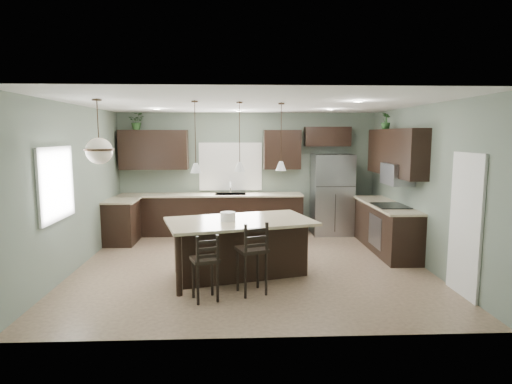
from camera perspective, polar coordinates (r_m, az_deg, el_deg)
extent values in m
plane|color=#9E8466|center=(7.68, -0.63, -9.69)|extent=(6.00, 6.00, 0.00)
cube|color=white|center=(6.73, 26.14, -3.99)|extent=(0.04, 0.82, 2.04)
cube|color=white|center=(10.09, -3.41, 3.41)|extent=(1.35, 0.02, 1.00)
cube|color=white|center=(7.12, -25.19, 0.99)|extent=(0.02, 1.10, 1.00)
cube|color=black|center=(9.54, -17.45, -3.84)|extent=(0.60, 0.90, 0.90)
cube|color=beige|center=(9.45, -17.45, -1.04)|extent=(0.66, 0.96, 0.04)
cube|color=black|center=(9.97, -5.98, -3.04)|extent=(4.20, 0.60, 0.90)
cube|color=beige|center=(9.87, -6.03, -0.38)|extent=(4.20, 0.66, 0.04)
cube|color=gray|center=(9.85, -3.41, -0.28)|extent=(0.70, 0.45, 0.01)
cylinder|color=silver|center=(9.80, -3.42, 0.53)|extent=(0.02, 0.02, 0.28)
cube|color=black|center=(10.10, -13.47, 5.50)|extent=(1.55, 0.34, 0.90)
cube|color=black|center=(9.97, 3.50, 5.67)|extent=(0.85, 0.34, 0.90)
cube|color=black|center=(10.12, 9.48, 7.30)|extent=(1.05, 0.34, 0.45)
cube|color=black|center=(8.90, 16.89, -4.61)|extent=(0.60, 2.35, 0.90)
cube|color=beige|center=(8.81, 16.88, -1.63)|extent=(0.66, 2.35, 0.04)
cube|color=black|center=(8.55, 17.49, -1.75)|extent=(0.58, 0.75, 0.02)
cube|color=gray|center=(8.55, 15.56, -5.06)|extent=(0.01, 0.72, 0.60)
cube|color=black|center=(8.76, 18.07, 5.05)|extent=(0.34, 2.35, 0.90)
cube|color=gray|center=(8.51, 18.29, 2.28)|extent=(0.40, 0.75, 0.40)
cube|color=#9A9AA2|center=(10.02, 10.08, -0.31)|extent=(0.90, 0.74, 1.85)
cube|color=black|center=(7.00, -2.13, -7.47)|extent=(2.55, 1.87, 0.92)
cylinder|color=white|center=(6.83, -3.77, -3.27)|extent=(0.24, 0.24, 0.14)
cube|color=black|center=(6.01, -6.82, -9.90)|extent=(0.45, 0.45, 0.96)
cube|color=black|center=(6.21, -0.58, -8.72)|extent=(0.51, 0.51, 1.07)
imported|color=#25481F|center=(10.14, -15.60, 9.05)|extent=(0.35, 0.30, 0.38)
imported|color=#295525|center=(9.24, 16.92, 9.03)|extent=(0.25, 0.25, 0.33)
plane|color=slate|center=(10.12, -1.14, 2.59)|extent=(6.00, 0.00, 6.00)
plane|color=slate|center=(4.67, 0.44, -3.26)|extent=(6.00, 0.00, 6.00)
plane|color=slate|center=(7.88, -23.00, 0.57)|extent=(0.00, 5.50, 5.50)
plane|color=slate|center=(8.06, 21.21, 0.80)|extent=(0.00, 5.50, 5.50)
plane|color=white|center=(7.35, -0.66, 11.64)|extent=(6.00, 6.00, 0.00)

